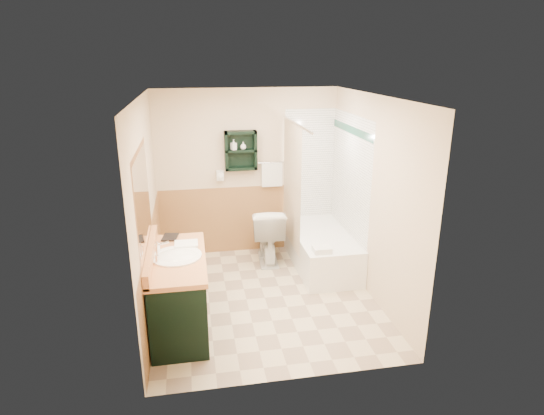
{
  "coord_description": "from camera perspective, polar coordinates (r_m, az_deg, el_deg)",
  "views": [
    {
      "loc": [
        -0.79,
        -4.85,
        2.8
      ],
      "look_at": [
        0.13,
        0.2,
        1.09
      ],
      "focal_mm": 30.0,
      "sensor_mm": 36.0,
      "label": 1
    }
  ],
  "objects": [
    {
      "name": "wall_shelf",
      "position": [
        6.42,
        -3.94,
        7.14
      ],
      "size": [
        0.45,
        0.15,
        0.55
      ],
      "primitive_type": "cube",
      "color": "black",
      "rests_on": "back_wall"
    },
    {
      "name": "towel_bar",
      "position": [
        6.57,
        -0.03,
        5.66
      ],
      "size": [
        0.4,
        0.06,
        0.4
      ],
      "primitive_type": null,
      "color": "silver",
      "rests_on": "back_wall"
    },
    {
      "name": "soap_bottle_b",
      "position": [
        6.41,
        -3.63,
        7.64
      ],
      "size": [
        0.09,
        0.11,
        0.08
      ],
      "primitive_type": "imported",
      "rotation": [
        0.0,
        0.0,
        0.1
      ],
      "color": "white",
      "rests_on": "wall_shelf"
    },
    {
      "name": "toilet",
      "position": [
        6.47,
        -0.6,
        -3.38
      ],
      "size": [
        0.51,
        0.84,
        0.79
      ],
      "primitive_type": "imported",
      "rotation": [
        0.0,
        0.0,
        3.07
      ],
      "color": "white",
      "rests_on": "ground"
    },
    {
      "name": "tub_towel",
      "position": [
        5.68,
        6.27,
        -5.27
      ],
      "size": [
        0.22,
        0.18,
        0.07
      ],
      "primitive_type": "cube",
      "color": "silver",
      "rests_on": "bathtub"
    },
    {
      "name": "curtain_rod",
      "position": [
        5.81,
        3.0,
        10.48
      ],
      "size": [
        0.03,
        1.6,
        0.03
      ],
      "primitive_type": "cylinder",
      "rotation": [
        1.57,
        0.0,
        0.0
      ],
      "color": "silver",
      "rests_on": "back_wall"
    },
    {
      "name": "mirror_frame",
      "position": [
        4.52,
        -15.94,
        0.97
      ],
      "size": [
        1.3,
        1.3,
        1.0
      ],
      "primitive_type": null,
      "color": "#915D2F",
      "rests_on": "left_wall"
    },
    {
      "name": "vanity_book",
      "position": [
        5.29,
        -13.64,
        -2.62
      ],
      "size": [
        0.17,
        0.05,
        0.23
      ],
      "primitive_type": "imported",
      "rotation": [
        0.0,
        0.0,
        -0.17
      ],
      "color": "black",
      "rests_on": "vanity"
    },
    {
      "name": "left_wall",
      "position": [
        5.14,
        -15.68,
        -0.44
      ],
      "size": [
        0.04,
        3.0,
        2.4
      ],
      "primitive_type": "cube",
      "color": "#FFEDC7",
      "rests_on": "ground"
    },
    {
      "name": "counter_towel",
      "position": [
        5.05,
        -10.71,
        -4.58
      ],
      "size": [
        0.25,
        0.2,
        0.04
      ],
      "primitive_type": "cube",
      "color": "silver",
      "rests_on": "vanity"
    },
    {
      "name": "wainscot_left",
      "position": [
        5.39,
        -14.67,
        -7.48
      ],
      "size": [
        2.98,
        2.98,
        1.0
      ],
      "primitive_type": null,
      "color": "#BA874B",
      "rests_on": "left_wall"
    },
    {
      "name": "hair_dryer",
      "position": [
        6.49,
        -6.54,
        4.03
      ],
      "size": [
        0.1,
        0.24,
        0.18
      ],
      "primitive_type": null,
      "color": "white",
      "rests_on": "back_wall"
    },
    {
      "name": "tile_right",
      "position": [
        6.22,
        9.59,
        1.82
      ],
      "size": [
        1.5,
        1.5,
        2.1
      ],
      "primitive_type": null,
      "color": "white",
      "rests_on": "right_wall"
    },
    {
      "name": "wainscot_back",
      "position": [
        6.79,
        -2.99,
        -1.42
      ],
      "size": [
        2.58,
        2.58,
        1.0
      ],
      "primitive_type": null,
      "color": "#BA874B",
      "rests_on": "back_wall"
    },
    {
      "name": "right_wall",
      "position": [
        5.53,
        12.64,
        1.13
      ],
      "size": [
        0.04,
        3.0,
        2.4
      ],
      "primitive_type": "cube",
      "color": "#FFEDC7",
      "rests_on": "ground"
    },
    {
      "name": "shower_curtain",
      "position": [
        6.15,
        2.49,
        2.84
      ],
      "size": [
        1.05,
        1.05,
        1.7
      ],
      "primitive_type": null,
      "color": "beige",
      "rests_on": "curtain_rod"
    },
    {
      "name": "soap_bottle_a",
      "position": [
        6.39,
        -4.83,
        7.52
      ],
      "size": [
        0.12,
        0.16,
        0.07
      ],
      "primitive_type": "imported",
      "rotation": [
        0.0,
        0.0,
        0.42
      ],
      "color": "white",
      "rests_on": "wall_shelf"
    },
    {
      "name": "mirror_glass",
      "position": [
        4.52,
        -15.87,
        0.97
      ],
      "size": [
        1.2,
        1.2,
        0.9
      ],
      "primitive_type": null,
      "color": "white",
      "rests_on": "left_wall"
    },
    {
      "name": "tile_back",
      "position": [
        6.81,
        5.54,
        3.44
      ],
      "size": [
        0.95,
        0.95,
        2.1
      ],
      "primitive_type": null,
      "color": "white",
      "rests_on": "back_wall"
    },
    {
      "name": "back_wall",
      "position": [
        6.62,
        -3.13,
        4.4
      ],
      "size": [
        2.6,
        0.04,
        2.4
      ],
      "primitive_type": "cube",
      "color": "#FFEDC7",
      "rests_on": "ground"
    },
    {
      "name": "vanity",
      "position": [
        5.01,
        -11.57,
        -10.43
      ],
      "size": [
        0.59,
        1.31,
        0.83
      ],
      "primitive_type": "cube",
      "color": "black",
      "rests_on": "ground"
    },
    {
      "name": "ceiling",
      "position": [
        4.93,
        -1.07,
        13.99
      ],
      "size": [
        2.6,
        3.0,
        0.04
      ],
      "primitive_type": "cube",
      "color": "white",
      "rests_on": "back_wall"
    },
    {
      "name": "floor",
      "position": [
        5.66,
        -0.92,
        -11.25
      ],
      "size": [
        3.0,
        3.0,
        0.0
      ],
      "primitive_type": "plane",
      "color": "beige",
      "rests_on": "ground"
    },
    {
      "name": "tile_accent",
      "position": [
        6.04,
        9.93,
        9.57
      ],
      "size": [
        1.5,
        1.5,
        0.1
      ],
      "primitive_type": null,
      "color": "#144735",
      "rests_on": "right_wall"
    },
    {
      "name": "bathtub",
      "position": [
        6.37,
        6.25,
        -5.32
      ],
      "size": [
        0.74,
        1.5,
        0.49
      ],
      "primitive_type": "cube",
      "color": "white",
      "rests_on": "ground"
    }
  ]
}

